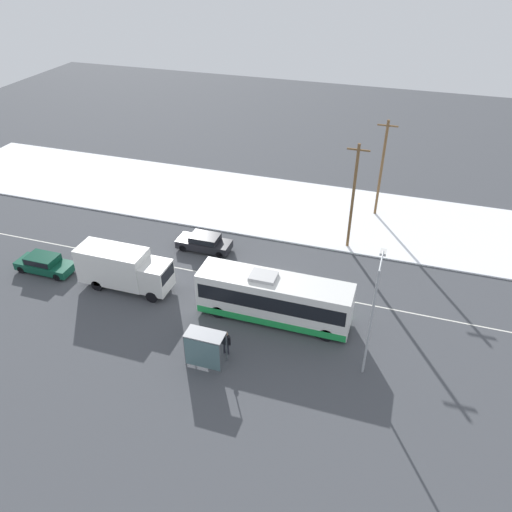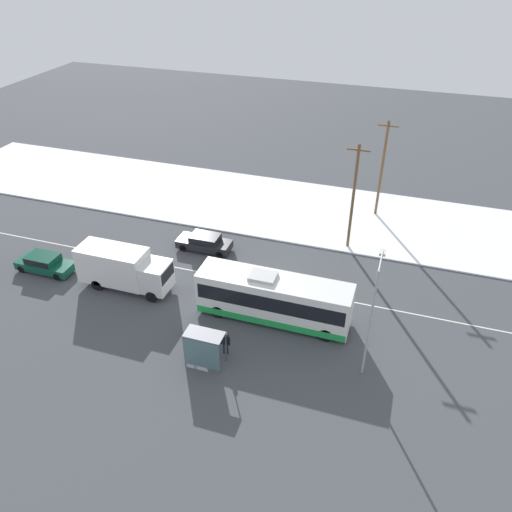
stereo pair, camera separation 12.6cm
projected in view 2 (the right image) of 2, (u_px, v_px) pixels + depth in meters
ground_plane at (270, 286)px, 38.50m from camera, size 120.00×120.00×0.00m
snow_lot at (308, 211)px, 48.43m from camera, size 80.00×12.25×0.12m
lane_marking_center at (270, 286)px, 38.50m from camera, size 60.00×0.12×0.00m
city_bus at (274, 298)px, 34.42m from camera, size 10.70×2.57×3.57m
box_truck at (123, 267)px, 37.45m from camera, size 7.15×2.30×3.26m
sedan_car at (205, 242)px, 42.36m from camera, size 4.62×1.80×1.44m
parked_car_near_truck at (44, 263)px, 39.76m from camera, size 4.67×1.80×1.43m
pedestrian_at_stop at (225, 341)px, 31.83m from camera, size 0.65×0.29×1.81m
bus_shelter at (203, 346)px, 30.66m from camera, size 2.44×1.20×2.40m
streetlamp at (373, 307)px, 28.77m from camera, size 0.36×2.61×7.74m
utility_pole_roadside at (353, 196)px, 40.47m from camera, size 1.80×0.24×9.33m
utility_pole_snowlot at (382, 168)px, 45.31m from camera, size 1.80×0.24×9.25m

